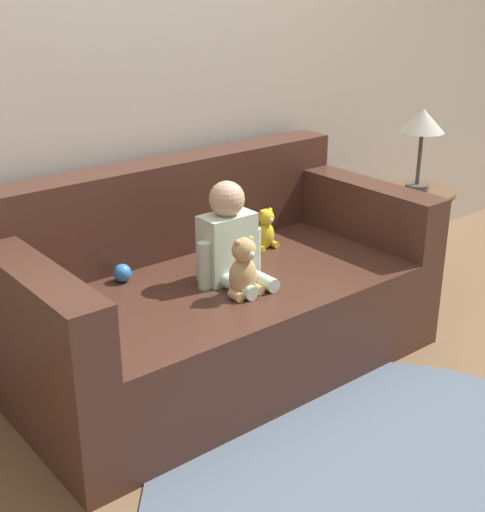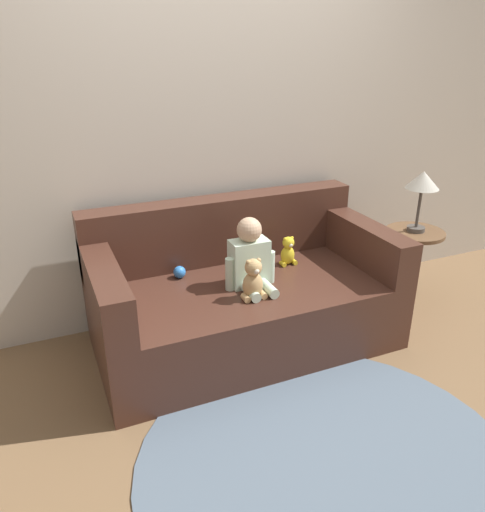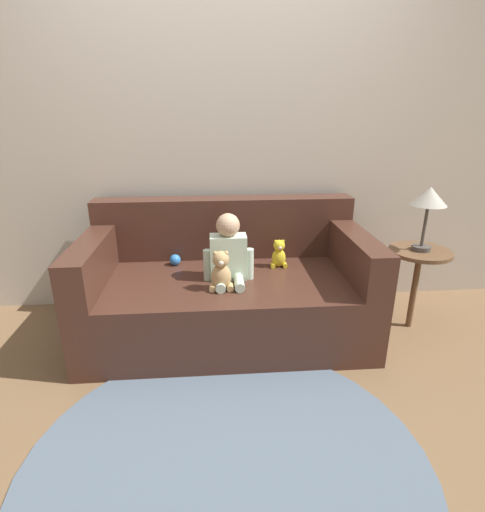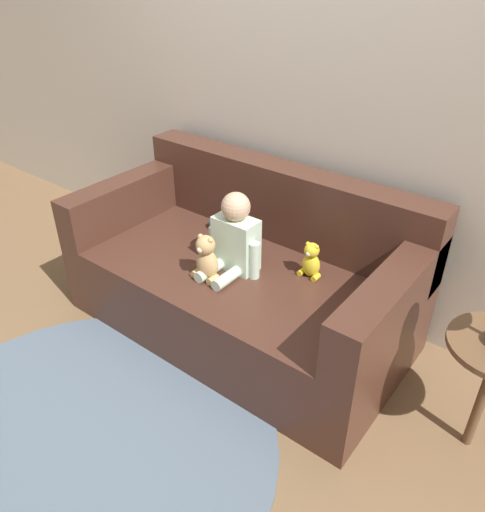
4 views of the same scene
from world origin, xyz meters
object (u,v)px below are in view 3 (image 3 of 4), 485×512
Objects in this scene: person_baby at (228,253)px; teddy_bear_brown at (221,272)px; couch at (227,289)px; side_table at (424,227)px; toy_ball at (175,260)px; plush_toy_side at (279,254)px.

person_baby is 1.72× the size of teddy_bear_brown.
couch reaches higher than person_baby.
person_baby is (0.01, -0.10, 0.29)m from couch.
teddy_bear_brown is at bearing -171.40° from side_table.
couch is at bearing 94.47° from person_baby.
toy_ball is at bearing 172.26° from side_table.
toy_ball is 1.65m from side_table.
couch is 23.88× the size of toy_ball.
couch is 1.84× the size of side_table.
side_table is (0.91, -0.13, 0.21)m from plush_toy_side.
person_baby is 1.26m from side_table.
couch reaches higher than plush_toy_side.
teddy_bear_brown reaches higher than plush_toy_side.
couch is 4.31× the size of person_baby.
teddy_bear_brown is 1.34m from side_table.
plush_toy_side is (0.35, 0.18, -0.08)m from person_baby.
couch is 0.42m from plush_toy_side.
person_baby is at bearing -36.63° from toy_ball.
side_table reaches higher than toy_ball.
teddy_bear_brown is 0.25× the size of side_table.
side_table reaches higher than person_baby.
person_baby is at bearing -85.53° from couch.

